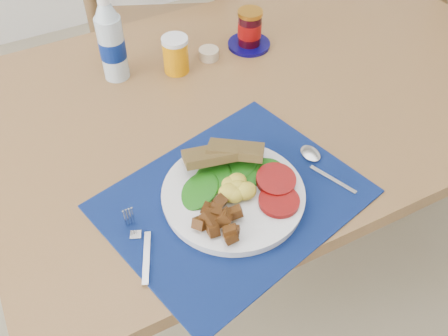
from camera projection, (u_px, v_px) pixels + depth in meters
name	position (u px, v px, depth m)	size (l,w,h in m)	color
ground	(284.00, 300.00, 1.67)	(4.00, 4.00, 0.00)	gray
table	(265.00, 114.00, 1.30)	(1.40, 0.90, 0.75)	brown
chair_far	(160.00, 14.00, 1.73)	(0.60, 0.59, 1.25)	brown
placemat	(233.00, 199.00, 1.00)	(0.49, 0.38, 0.00)	black
breakfast_plate	(232.00, 194.00, 0.98)	(0.28, 0.28, 0.07)	silver
fork	(140.00, 243.00, 0.92)	(0.06, 0.16, 0.00)	#B2B5BA
spoon	(317.00, 162.00, 1.06)	(0.05, 0.16, 0.00)	#B2B5BA
water_bottle	(112.00, 43.00, 1.21)	(0.06, 0.06, 0.22)	#ADBFCC
juice_glass	(176.00, 56.00, 1.26)	(0.07, 0.07, 0.09)	orange
ramekin	(209.00, 54.00, 1.32)	(0.05, 0.05, 0.03)	beige
jam_on_saucer	(250.00, 31.00, 1.34)	(0.12, 0.12, 0.10)	#080448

